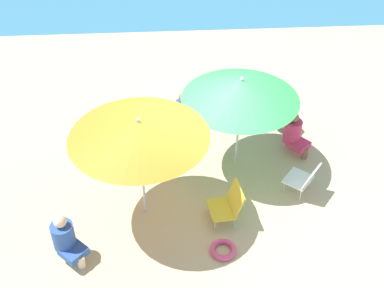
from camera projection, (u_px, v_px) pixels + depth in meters
name	position (u px, v px, depth m)	size (l,w,h in m)	color
ground_plane	(212.00, 177.00, 9.11)	(40.00, 40.00, 0.00)	#CCB789
umbrella_green	(241.00, 90.00, 8.43)	(2.06, 2.06, 1.86)	silver
umbrella_orange	(139.00, 129.00, 7.34)	(2.15, 2.15, 1.96)	silver
beach_chair_a	(129.00, 148.00, 9.24)	(0.59, 0.56, 0.62)	red
beach_chair_b	(304.00, 178.00, 8.57)	(0.68, 0.68, 0.63)	white
beach_chair_c	(164.00, 142.00, 9.35)	(0.72, 0.62, 0.67)	navy
beach_chair_d	(229.00, 204.00, 8.10)	(0.58, 0.59, 0.67)	gold
person_a	(186.00, 112.00, 9.98)	(0.56, 0.43, 0.88)	#2D519E
person_b	(66.00, 239.00, 7.43)	(0.55, 0.55, 0.87)	#2D519E
person_c	(294.00, 134.00, 9.42)	(0.53, 0.55, 0.87)	#DB3866
person_d	(283.00, 111.00, 9.94)	(0.53, 0.44, 0.93)	#2D519E
swim_ring	(223.00, 250.00, 7.75)	(0.42, 0.42, 0.09)	#E54C7F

